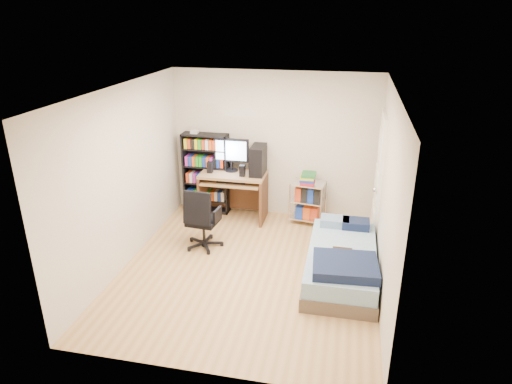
% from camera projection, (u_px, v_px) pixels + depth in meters
% --- Properties ---
extents(room, '(3.58, 4.08, 2.58)m').
position_uv_depth(room, '(248.00, 187.00, 5.94)').
color(room, tan).
rests_on(room, ground).
extents(media_shelf, '(0.80, 0.27, 1.48)m').
position_uv_depth(media_shelf, '(206.00, 172.00, 8.02)').
color(media_shelf, black).
rests_on(media_shelf, room).
extents(computer_desk, '(1.10, 0.64, 1.39)m').
position_uv_depth(computer_desk, '(240.00, 177.00, 7.76)').
color(computer_desk, '#9D7851').
rests_on(computer_desk, room).
extents(office_chair, '(0.63, 0.63, 0.97)m').
position_uv_depth(office_chair, '(203.00, 229.00, 6.90)').
color(office_chair, black).
rests_on(office_chair, room).
extents(wire_cart, '(0.60, 0.47, 0.89)m').
position_uv_depth(wire_cart, '(308.00, 191.00, 7.61)').
color(wire_cart, silver).
rests_on(wire_cart, room).
extents(bed, '(0.93, 1.86, 0.53)m').
position_uv_depth(bed, '(342.00, 262.00, 6.15)').
color(bed, brown).
rests_on(bed, room).
extents(door, '(0.12, 0.80, 2.00)m').
position_uv_depth(door, '(378.00, 179.00, 6.93)').
color(door, white).
rests_on(door, room).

